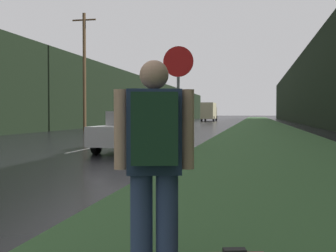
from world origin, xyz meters
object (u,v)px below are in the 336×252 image
(stop_sign, at_px, (178,92))
(delivery_truck, at_px, (209,111))
(car_passing_near, at_px, (135,131))
(hitchhiker_with_backpack, at_px, (154,159))

(stop_sign, relative_size, delivery_truck, 0.35)
(stop_sign, distance_m, car_passing_near, 5.24)
(stop_sign, height_order, delivery_truck, delivery_truck)
(car_passing_near, distance_m, delivery_truck, 61.93)
(stop_sign, relative_size, hitchhiker_with_backpack, 1.72)
(hitchhiker_with_backpack, distance_m, delivery_truck, 73.79)
(hitchhiker_with_backpack, bearing_deg, stop_sign, 84.91)
(stop_sign, xyz_separation_m, delivery_truck, (-6.33, 66.30, -0.12))
(hitchhiker_with_backpack, bearing_deg, car_passing_near, 92.86)
(stop_sign, bearing_deg, hitchhiker_with_backpack, -81.12)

